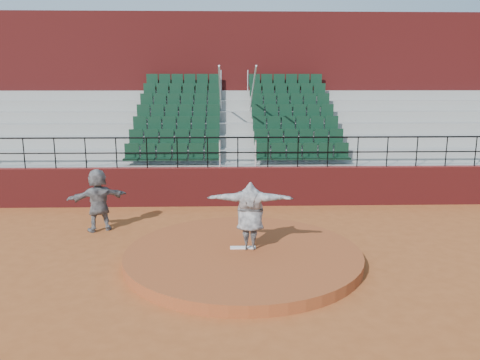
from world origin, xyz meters
The scene contains 9 objects.
ground centered at (0.00, 0.00, 0.00)m, with size 90.00×90.00×0.00m, color #9D4E23.
pitchers_mound centered at (0.00, 0.00, 0.12)m, with size 5.50×5.50×0.25m, color #964621.
pitching_rubber centered at (0.00, 0.15, 0.27)m, with size 0.60×0.15×0.03m, color white.
boundary_wall centered at (0.00, 5.00, 0.65)m, with size 24.00×0.30×1.30m, color maroon.
wall_railing centered at (0.00, 5.00, 2.03)m, with size 24.04×0.05×1.03m.
seating_deck centered at (0.00, 8.65, 1.44)m, with size 24.00×5.97×4.63m.
press_box_facade centered at (0.00, 12.60, 3.55)m, with size 24.00×3.00×7.10m, color maroon.
pitcher centered at (0.17, 0.12, 1.06)m, with size 1.98×0.54×1.61m, color black.
fielder centered at (-3.95, 2.38, 0.89)m, with size 1.64×0.52×1.77m, color black.
Camera 1 is at (-0.37, -10.32, 4.12)m, focal length 35.00 mm.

